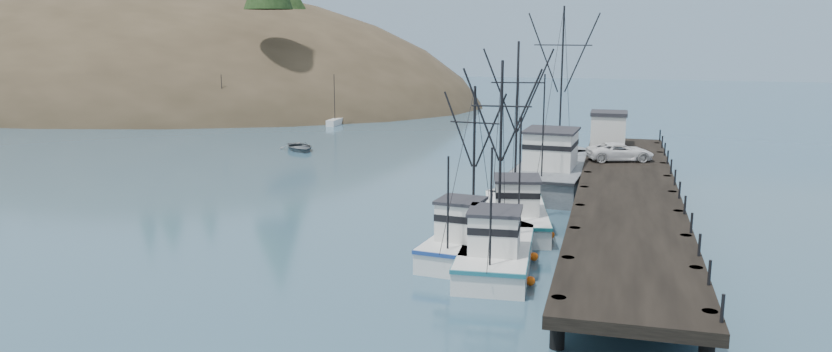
{
  "coord_description": "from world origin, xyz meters",
  "views": [
    {
      "loc": [
        13.1,
        -30.22,
        11.68
      ],
      "look_at": [
        1.05,
        14.08,
        2.5
      ],
      "focal_mm": 32.0,
      "sensor_mm": 36.0,
      "label": 1
    }
  ],
  "objects_px": {
    "pier_shed": "(608,128)",
    "motorboat": "(300,150)",
    "trawler_near": "(497,251)",
    "work_vessel": "(555,170)",
    "trawler_mid": "(468,240)",
    "pickup_truck": "(620,152)",
    "pier": "(627,194)",
    "trawler_far": "(515,213)"
  },
  "relations": [
    {
      "from": "pier",
      "to": "pickup_truck",
      "type": "distance_m",
      "value": 10.17
    },
    {
      "from": "pier_shed",
      "to": "trawler_near",
      "type": "bearing_deg",
      "value": -99.34
    },
    {
      "from": "trawler_near",
      "to": "motorboat",
      "type": "height_order",
      "value": "trawler_near"
    },
    {
      "from": "trawler_mid",
      "to": "pier_shed",
      "type": "distance_m",
      "value": 28.52
    },
    {
      "from": "trawler_far",
      "to": "work_vessel",
      "type": "height_order",
      "value": "work_vessel"
    },
    {
      "from": "trawler_mid",
      "to": "motorboat",
      "type": "xyz_separation_m",
      "value": [
        -22.5,
        29.15,
        -0.82
      ]
    },
    {
      "from": "work_vessel",
      "to": "pickup_truck",
      "type": "xyz_separation_m",
      "value": [
        4.65,
        0.96,
        1.44
      ]
    },
    {
      "from": "work_vessel",
      "to": "pickup_truck",
      "type": "bearing_deg",
      "value": 11.63
    },
    {
      "from": "work_vessel",
      "to": "pier",
      "type": "bearing_deg",
      "value": -60.63
    },
    {
      "from": "pickup_truck",
      "to": "motorboat",
      "type": "height_order",
      "value": "pickup_truck"
    },
    {
      "from": "trawler_mid",
      "to": "pier_shed",
      "type": "bearing_deg",
      "value": 76.69
    },
    {
      "from": "trawler_far",
      "to": "pier",
      "type": "bearing_deg",
      "value": 25.57
    },
    {
      "from": "trawler_near",
      "to": "motorboat",
      "type": "bearing_deg",
      "value": 128.37
    },
    {
      "from": "trawler_far",
      "to": "pier_shed",
      "type": "xyz_separation_m",
      "value": [
        4.97,
        21.1,
        2.6
      ]
    },
    {
      "from": "pier_shed",
      "to": "motorboat",
      "type": "distance_m",
      "value": 29.28
    },
    {
      "from": "pier",
      "to": "motorboat",
      "type": "bearing_deg",
      "value": 147.42
    },
    {
      "from": "trawler_mid",
      "to": "work_vessel",
      "type": "relative_size",
      "value": 0.55
    },
    {
      "from": "trawler_far",
      "to": "trawler_near",
      "type": "bearing_deg",
      "value": -88.71
    },
    {
      "from": "pier",
      "to": "pier_shed",
      "type": "relative_size",
      "value": 13.75
    },
    {
      "from": "work_vessel",
      "to": "motorboat",
      "type": "xyz_separation_m",
      "value": [
        -25.39,
        10.36,
        -1.23
      ]
    },
    {
      "from": "trawler_near",
      "to": "pickup_truck",
      "type": "height_order",
      "value": "trawler_near"
    },
    {
      "from": "trawler_near",
      "to": "pickup_truck",
      "type": "relative_size",
      "value": 2.17
    },
    {
      "from": "pier",
      "to": "trawler_mid",
      "type": "xyz_separation_m",
      "value": [
        -8.04,
        -9.64,
        -0.87
      ]
    },
    {
      "from": "pier_shed",
      "to": "trawler_mid",
      "type": "bearing_deg",
      "value": -103.31
    },
    {
      "from": "pier_shed",
      "to": "pickup_truck",
      "type": "relative_size",
      "value": 0.66
    },
    {
      "from": "trawler_mid",
      "to": "motorboat",
      "type": "height_order",
      "value": "trawler_mid"
    },
    {
      "from": "pickup_truck",
      "to": "motorboat",
      "type": "bearing_deg",
      "value": 54.42
    },
    {
      "from": "trawler_far",
      "to": "motorboat",
      "type": "distance_m",
      "value": 33.03
    },
    {
      "from": "trawler_mid",
      "to": "trawler_far",
      "type": "distance_m",
      "value": 6.73
    },
    {
      "from": "motorboat",
      "to": "pickup_truck",
      "type": "bearing_deg",
      "value": -56.34
    },
    {
      "from": "trawler_near",
      "to": "pier_shed",
      "type": "xyz_separation_m",
      "value": [
        4.79,
        29.12,
        2.6
      ]
    },
    {
      "from": "trawler_near",
      "to": "trawler_far",
      "type": "bearing_deg",
      "value": 91.29
    },
    {
      "from": "trawler_far",
      "to": "pier_shed",
      "type": "distance_m",
      "value": 21.83
    },
    {
      "from": "trawler_near",
      "to": "trawler_mid",
      "type": "bearing_deg",
      "value": 139.74
    },
    {
      "from": "trawler_near",
      "to": "work_vessel",
      "type": "relative_size",
      "value": 0.64
    },
    {
      "from": "trawler_near",
      "to": "trawler_mid",
      "type": "distance_m",
      "value": 2.29
    },
    {
      "from": "pickup_truck",
      "to": "motorboat",
      "type": "xyz_separation_m",
      "value": [
        -30.04,
        9.41,
        -2.67
      ]
    },
    {
      "from": "work_vessel",
      "to": "pier_shed",
      "type": "height_order",
      "value": "work_vessel"
    },
    {
      "from": "pier",
      "to": "trawler_far",
      "type": "distance_m",
      "value": 7.22
    },
    {
      "from": "trawler_mid",
      "to": "pier_shed",
      "type": "relative_size",
      "value": 2.85
    },
    {
      "from": "trawler_far",
      "to": "work_vessel",
      "type": "xyz_separation_m",
      "value": [
        1.32,
        12.25,
        0.41
      ]
    },
    {
      "from": "trawler_far",
      "to": "motorboat",
      "type": "xyz_separation_m",
      "value": [
        -24.07,
        22.61,
        -0.82
      ]
    }
  ]
}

